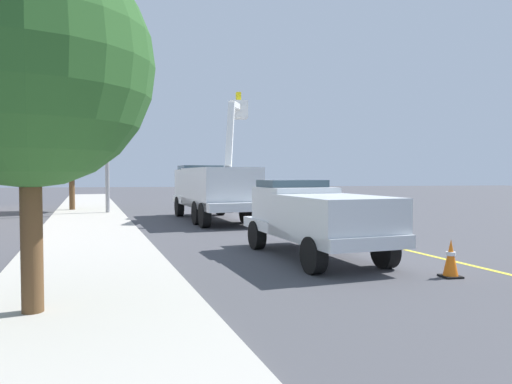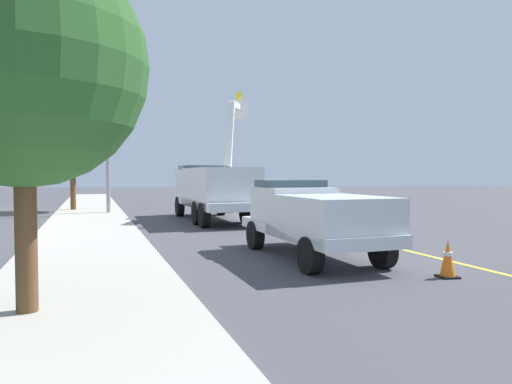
{
  "view_description": "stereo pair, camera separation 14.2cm",
  "coord_description": "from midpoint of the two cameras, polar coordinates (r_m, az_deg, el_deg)",
  "views": [
    {
      "loc": [
        -23.59,
        4.68,
        2.23
      ],
      "look_at": [
        -2.22,
        1.03,
        1.4
      ],
      "focal_mm": 32.68,
      "sensor_mm": 36.0,
      "label": 1
    },
    {
      "loc": [
        -23.61,
        4.54,
        2.23
      ],
      "look_at": [
        -2.22,
        1.03,
        1.4
      ],
      "focal_mm": 32.68,
      "sensor_mm": 36.0,
      "label": 2
    }
  ],
  "objects": [
    {
      "name": "ground",
      "position": [
        24.15,
        1.73,
        -3.11
      ],
      "size": [
        120.0,
        120.0,
        0.0
      ],
      "primitive_type": "plane",
      "color": "#47474C"
    },
    {
      "name": "sidewalk_far_side",
      "position": [
        22.52,
        -19.59,
        -3.46
      ],
      "size": [
        59.69,
        14.15,
        0.12
      ],
      "primitive_type": "cube",
      "rotation": [
        0.0,
        0.0,
        0.18
      ],
      "color": "#B2ADA3",
      "rests_on": "ground"
    },
    {
      "name": "lane_centre_stripe",
      "position": [
        24.15,
        1.73,
        -3.1
      ],
      "size": [
        49.24,
        9.0,
        0.01
      ],
      "primitive_type": "cube",
      "rotation": [
        0.0,
        0.0,
        0.18
      ],
      "color": "yellow",
      "rests_on": "ground"
    },
    {
      "name": "utility_bucket_truck",
      "position": [
        22.56,
        -5.05,
        0.59
      ],
      "size": [
        8.51,
        3.91,
        6.46
      ],
      "color": "silver",
      "rests_on": "ground"
    },
    {
      "name": "service_pickup_truck",
      "position": [
        12.47,
        7.24,
        -2.93
      ],
      "size": [
        5.88,
        3.06,
        2.06
      ],
      "color": "silver",
      "rests_on": "ground"
    },
    {
      "name": "passing_minivan",
      "position": [
        30.47,
        1.12,
        -0.18
      ],
      "size": [
        5.06,
        2.72,
        1.69
      ],
      "color": "tan",
      "rests_on": "ground"
    },
    {
      "name": "traffic_cone_leading",
      "position": [
        10.95,
        22.76,
        -7.54
      ],
      "size": [
        0.4,
        0.4,
        0.83
      ],
      "color": "black",
      "rests_on": "ground"
    },
    {
      "name": "traffic_cone_mid_front",
      "position": [
        18.51,
        4.71,
        -3.52
      ],
      "size": [
        0.4,
        0.4,
        0.79
      ],
      "color": "black",
      "rests_on": "ground"
    },
    {
      "name": "traffic_cone_mid_rear",
      "position": [
        27.12,
        -3.14,
        -1.76
      ],
      "size": [
        0.4,
        0.4,
        0.74
      ],
      "color": "black",
      "rests_on": "ground"
    },
    {
      "name": "traffic_signal_mast",
      "position": [
        25.22,
        -17.4,
        10.22
      ],
      "size": [
        6.41,
        1.36,
        8.11
      ],
      "color": "gray",
      "rests_on": "ground"
    },
    {
      "name": "street_tree_left",
      "position": [
        8.03,
        -26.18,
        13.77
      ],
      "size": [
        3.74,
        3.74,
        5.75
      ],
      "color": "brown",
      "rests_on": "ground"
    },
    {
      "name": "street_tree_right",
      "position": [
        29.88,
        -21.44,
        6.1
      ],
      "size": [
        3.92,
        3.92,
        6.32
      ],
      "color": "brown",
      "rests_on": "ground"
    }
  ]
}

